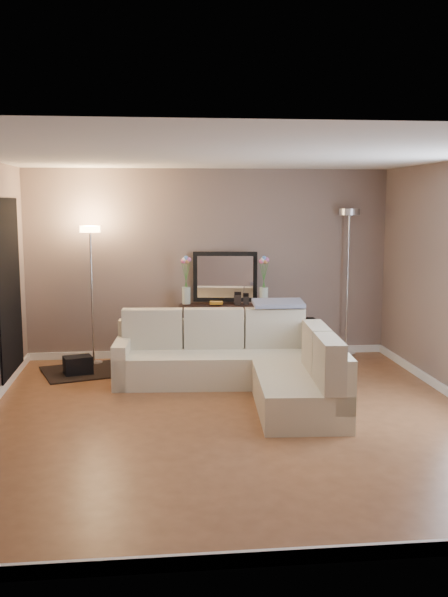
{
  "coord_description": "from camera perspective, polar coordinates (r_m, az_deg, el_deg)",
  "views": [
    {
      "loc": [
        -0.77,
        -6.39,
        2.16
      ],
      "look_at": [
        0.0,
        0.8,
        1.1
      ],
      "focal_mm": 40.0,
      "sensor_mm": 36.0,
      "label": 1
    }
  ],
  "objects": [
    {
      "name": "leaning_mirror",
      "position": [
        9.12,
        0.1,
        1.88
      ],
      "size": [
        0.88,
        0.16,
        0.69
      ],
      "color": "black",
      "rests_on": "console_table"
    },
    {
      "name": "floor_lamp_unlit",
      "position": [
        9.39,
        10.62,
        3.9
      ],
      "size": [
        0.34,
        0.34,
        2.06
      ],
      "color": "silver",
      "rests_on": "floor"
    },
    {
      "name": "throw_blanket",
      "position": [
        8.18,
        4.67,
        -0.4
      ],
      "size": [
        0.63,
        0.37,
        0.08
      ],
      "primitive_type": "cube",
      "rotation": [
        0.1,
        0.0,
        -0.02
      ],
      "color": "gray",
      "rests_on": "sectional_sofa"
    },
    {
      "name": "black_bag",
      "position": [
        8.58,
        -12.42,
        -5.58
      ],
      "size": [
        0.4,
        0.33,
        0.22
      ],
      "primitive_type": "cube",
      "rotation": [
        0.0,
        0.0,
        0.3
      ],
      "color": "black",
      "rests_on": "charcoal_rug"
    },
    {
      "name": "flower_vase_right",
      "position": [
        8.97,
        3.44,
        1.27
      ],
      "size": [
        0.15,
        0.13,
        0.65
      ],
      "color": "silver",
      "rests_on": "console_table"
    },
    {
      "name": "wall_back",
      "position": [
        9.22,
        -1.3,
        2.99
      ],
      "size": [
        5.0,
        0.02,
        2.6
      ],
      "primitive_type": "cube",
      "color": "#7D6960",
      "rests_on": "ground"
    },
    {
      "name": "baseboard_front",
      "position": [
        4.29,
        5.43,
        -21.17
      ],
      "size": [
        5.0,
        0.03,
        0.1
      ],
      "primitive_type": "cube",
      "color": "white",
      "rests_on": "ground"
    },
    {
      "name": "charcoal_rug",
      "position": [
        8.74,
        -11.24,
        -6.08
      ],
      "size": [
        1.42,
        1.22,
        0.02
      ],
      "primitive_type": "cube",
      "rotation": [
        0.0,
        0.0,
        0.3
      ],
      "color": "black",
      "rests_on": "floor"
    },
    {
      "name": "ceiling",
      "position": [
        6.45,
        0.78,
        12.3
      ],
      "size": [
        5.0,
        5.5,
        0.01
      ],
      "primitive_type": "cube",
      "color": "white",
      "rests_on": "ground"
    },
    {
      "name": "floor_lamp_lit",
      "position": [
        8.87,
        -11.33,
        2.63
      ],
      "size": [
        0.33,
        0.33,
        1.84
      ],
      "color": "silver",
      "rests_on": "floor"
    },
    {
      "name": "sectional_sofa",
      "position": [
        7.66,
        1.96,
        -5.57
      ],
      "size": [
        2.5,
        2.51,
        0.86
      ],
      "color": "beige",
      "rests_on": "floor"
    },
    {
      "name": "wall_front",
      "position": [
        3.81,
        5.76,
        -4.75
      ],
      "size": [
        5.0,
        0.02,
        2.6
      ],
      "primitive_type": "cube",
      "color": "#7D6960",
      "rests_on": "ground"
    },
    {
      "name": "table_decor",
      "position": [
        8.97,
        0.05,
        -0.3
      ],
      "size": [
        0.53,
        0.16,
        0.12
      ],
      "color": "#C78723",
      "rests_on": "console_table"
    },
    {
      "name": "floor",
      "position": [
        6.79,
        0.73,
        -10.26
      ],
      "size": [
        5.0,
        5.5,
        0.01
      ],
      "primitive_type": "cube",
      "color": "brown",
      "rests_on": "ground"
    },
    {
      "name": "console_table",
      "position": [
        9.07,
        -0.39,
        -2.64
      ],
      "size": [
        1.28,
        0.5,
        0.76
      ],
      "color": "black",
      "rests_on": "floor"
    },
    {
      "name": "baseboard_back",
      "position": [
        9.4,
        -1.27,
        -4.64
      ],
      "size": [
        5.0,
        0.03,
        0.1
      ],
      "primitive_type": "cube",
      "color": "white",
      "rests_on": "ground"
    },
    {
      "name": "flower_vase_left",
      "position": [
        9.0,
        -3.27,
        1.29
      ],
      "size": [
        0.15,
        0.13,
        0.65
      ],
      "color": "silver",
      "rests_on": "console_table"
    },
    {
      "name": "doorway",
      "position": [
        8.33,
        -17.91,
        0.63
      ],
      "size": [
        0.02,
        1.2,
        2.2
      ],
      "primitive_type": "cube",
      "color": "black",
      "rests_on": "ground"
    }
  ]
}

